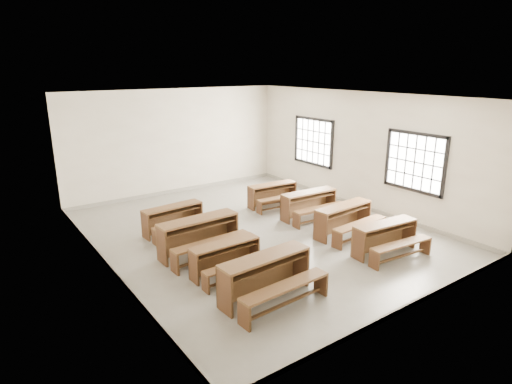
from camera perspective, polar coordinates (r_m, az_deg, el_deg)
room at (r=9.81m, az=0.43°, el=6.50°), size 8.50×8.50×3.20m
desk_set_0 at (r=7.37m, az=1.48°, el=-10.90°), size 1.75×0.97×0.77m
desk_set_1 at (r=8.23m, az=-3.97°, el=-8.51°), size 1.41×0.74×0.63m
desk_set_2 at (r=9.09m, az=-7.47°, el=-5.53°), size 1.78×0.97×0.79m
desk_set_3 at (r=10.36m, az=-10.89°, el=-3.34°), size 1.52×0.88×0.66m
desk_set_4 at (r=9.46m, az=16.98°, el=-5.63°), size 1.58×0.93×0.68m
desk_set_5 at (r=10.26m, az=11.77°, el=-3.37°), size 1.65×0.94×0.72m
desk_set_6 at (r=11.25m, az=7.20°, el=-1.42°), size 1.61×0.89×0.71m
desk_set_7 at (r=12.11m, az=2.31°, el=-0.17°), size 1.49×0.86×0.65m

